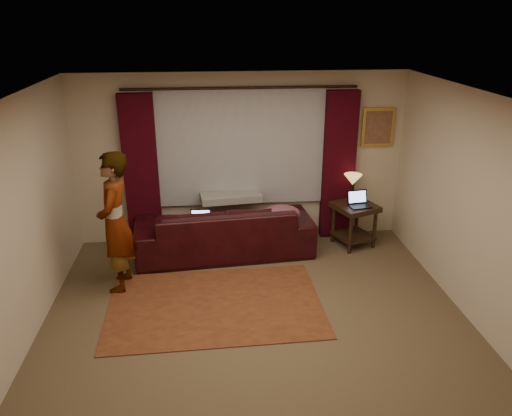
% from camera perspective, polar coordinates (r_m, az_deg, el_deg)
% --- Properties ---
extents(floor, '(5.00, 5.00, 0.01)m').
position_cam_1_polar(floor, '(5.94, 0.19, -13.42)').
color(floor, brown).
rests_on(floor, ground).
extents(ceiling, '(5.00, 5.00, 0.02)m').
position_cam_1_polar(ceiling, '(4.93, 0.23, 12.25)').
color(ceiling, silver).
rests_on(ceiling, ground).
extents(wall_back, '(5.00, 0.02, 2.60)m').
position_cam_1_polar(wall_back, '(7.65, -1.72, 5.63)').
color(wall_back, beige).
rests_on(wall_back, ground).
extents(wall_front, '(5.00, 0.02, 2.60)m').
position_cam_1_polar(wall_front, '(3.18, 5.11, -19.80)').
color(wall_front, beige).
rests_on(wall_front, ground).
extents(wall_left, '(0.02, 5.00, 2.60)m').
position_cam_1_polar(wall_left, '(5.64, -25.99, -2.58)').
color(wall_left, beige).
rests_on(wall_left, ground).
extents(wall_right, '(0.02, 5.00, 2.60)m').
position_cam_1_polar(wall_right, '(6.07, 24.41, -0.68)').
color(wall_right, beige).
rests_on(wall_right, ground).
extents(sheer_curtain, '(2.50, 0.05, 1.80)m').
position_cam_1_polar(sheer_curtain, '(7.54, -1.70, 6.97)').
color(sheer_curtain, '#9A9AA1').
rests_on(sheer_curtain, wall_back).
extents(drape_left, '(0.50, 0.14, 2.30)m').
position_cam_1_polar(drape_left, '(7.63, -12.99, 4.09)').
color(drape_left, black).
rests_on(drape_left, floor).
extents(drape_right, '(0.50, 0.14, 2.30)m').
position_cam_1_polar(drape_right, '(7.82, 9.42, 4.79)').
color(drape_right, black).
rests_on(drape_right, floor).
extents(curtain_rod, '(0.04, 0.04, 3.40)m').
position_cam_1_polar(curtain_rod, '(7.32, -1.75, 13.56)').
color(curtain_rod, black).
rests_on(curtain_rod, wall_back).
extents(picture_frame, '(0.50, 0.04, 0.60)m').
position_cam_1_polar(picture_frame, '(7.93, 13.77, 8.96)').
color(picture_frame, gold).
rests_on(picture_frame, wall_back).
extents(sofa, '(2.67, 1.33, 1.05)m').
position_cam_1_polar(sofa, '(7.38, -3.68, -1.41)').
color(sofa, black).
rests_on(sofa, floor).
extents(throw_blanket, '(0.95, 0.46, 0.11)m').
position_cam_1_polar(throw_blanket, '(7.48, -2.92, 3.23)').
color(throw_blanket, gray).
rests_on(throw_blanket, sofa).
extents(clothing_pile, '(0.59, 0.47, 0.23)m').
position_cam_1_polar(clothing_pile, '(7.30, 2.93, -0.68)').
color(clothing_pile, '#7C3D50').
rests_on(clothing_pile, sofa).
extents(laptop_sofa, '(0.32, 0.34, 0.21)m').
position_cam_1_polar(laptop_sofa, '(7.16, -6.41, -1.31)').
color(laptop_sofa, black).
rests_on(laptop_sofa, sofa).
extents(area_rug, '(2.66, 1.81, 0.01)m').
position_cam_1_polar(area_rug, '(6.33, -4.68, -10.93)').
color(area_rug, brown).
rests_on(area_rug, floor).
extents(end_table, '(0.75, 0.75, 0.67)m').
position_cam_1_polar(end_table, '(7.83, 11.11, -1.90)').
color(end_table, black).
rests_on(end_table, floor).
extents(tiffany_lamp, '(0.28, 0.28, 0.43)m').
position_cam_1_polar(tiffany_lamp, '(7.75, 10.94, 2.26)').
color(tiffany_lamp, olive).
rests_on(tiffany_lamp, end_table).
extents(laptop_table, '(0.36, 0.38, 0.23)m').
position_cam_1_polar(laptop_table, '(7.59, 11.84, 0.95)').
color(laptop_table, black).
rests_on(laptop_table, end_table).
extents(person, '(0.57, 0.57, 1.84)m').
position_cam_1_polar(person, '(6.53, -15.78, -1.62)').
color(person, gray).
rests_on(person, floor).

